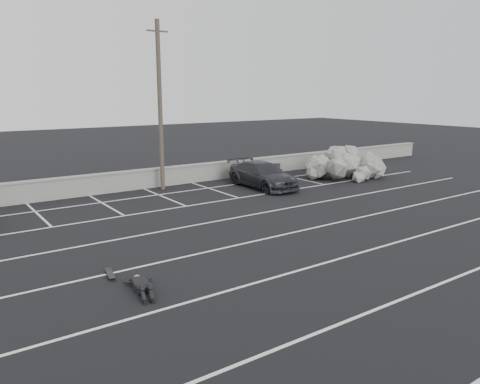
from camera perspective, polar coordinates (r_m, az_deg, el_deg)
ground at (r=14.32m, az=7.45°, el=-9.40°), size 120.00×120.00×0.00m
seawall at (r=25.87m, az=-13.86°, el=1.36°), size 50.00×0.45×1.06m
stall_lines at (r=17.58m, az=-2.49°, el=-5.17°), size 36.00×20.05×0.01m
car_right at (r=25.99m, az=2.77°, el=2.10°), size 2.09×4.89×1.41m
utility_pole at (r=25.44m, az=-9.72°, el=10.29°), size 1.18×0.24×8.85m
trash_bin at (r=29.55m, az=4.46°, el=2.72°), size 0.54×0.54×0.81m
riprap_pile at (r=29.41m, az=12.33°, el=2.92°), size 5.98×4.07×1.64m
person at (r=13.19m, az=-12.08°, el=-10.52°), size 1.64×2.42×0.42m
skateboard at (r=14.22m, az=-15.52°, el=-9.64°), size 0.30×0.72×0.08m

